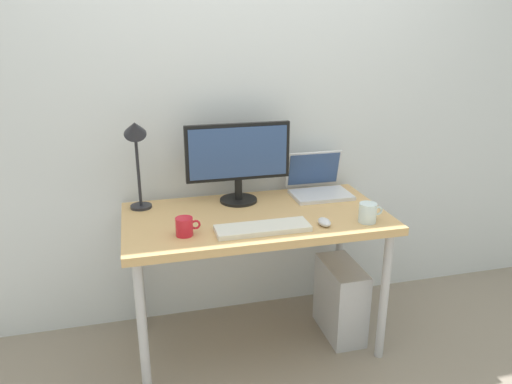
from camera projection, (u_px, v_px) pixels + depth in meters
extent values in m
plane|color=gray|center=(256.00, 341.00, 2.70)|extent=(6.00, 6.00, 0.00)
cube|color=silver|center=(238.00, 94.00, 2.64)|extent=(4.40, 0.04, 2.60)
cube|color=tan|center=(256.00, 218.00, 2.46)|extent=(1.31, 0.68, 0.04)
cylinder|color=#B2B2B7|center=(143.00, 331.00, 2.18)|extent=(0.04, 0.04, 0.71)
cylinder|color=#B2B2B7|center=(384.00, 297.00, 2.46)|extent=(0.04, 0.04, 0.71)
cylinder|color=#B2B2B7|center=(139.00, 273.00, 2.70)|extent=(0.04, 0.04, 0.71)
cylinder|color=#B2B2B7|center=(339.00, 249.00, 2.98)|extent=(0.04, 0.04, 0.71)
cylinder|color=black|center=(239.00, 200.00, 2.63)|extent=(0.20, 0.20, 0.01)
cylinder|color=black|center=(238.00, 189.00, 2.61)|extent=(0.04, 0.04, 0.11)
cube|color=black|center=(238.00, 152.00, 2.55)|extent=(0.55, 0.03, 0.30)
cube|color=#334C7F|center=(239.00, 153.00, 2.53)|extent=(0.52, 0.01, 0.26)
cube|color=silver|center=(321.00, 195.00, 2.70)|extent=(0.32, 0.22, 0.02)
cube|color=silver|center=(313.00, 169.00, 2.79)|extent=(0.32, 0.05, 0.21)
cube|color=#334C7F|center=(314.00, 169.00, 2.78)|extent=(0.30, 0.04, 0.18)
cylinder|color=#232328|center=(141.00, 206.00, 2.54)|extent=(0.11, 0.11, 0.01)
cylinder|color=#232328|center=(138.00, 170.00, 2.48)|extent=(0.02, 0.02, 0.38)
cone|color=#232328|center=(135.00, 128.00, 2.37)|extent=(0.11, 0.14, 0.13)
cube|color=silver|center=(263.00, 228.00, 2.26)|extent=(0.44, 0.14, 0.02)
ellipsoid|color=silver|center=(324.00, 222.00, 2.31)|extent=(0.06, 0.09, 0.03)
cylinder|color=red|center=(184.00, 227.00, 2.20)|extent=(0.08, 0.08, 0.08)
torus|color=red|center=(196.00, 225.00, 2.21)|extent=(0.05, 0.01, 0.05)
cylinder|color=silver|center=(368.00, 213.00, 2.34)|extent=(0.09, 0.09, 0.10)
torus|color=silver|center=(378.00, 211.00, 2.36)|extent=(0.05, 0.01, 0.05)
cube|color=#B2B2B7|center=(340.00, 299.00, 2.71)|extent=(0.18, 0.36, 0.42)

